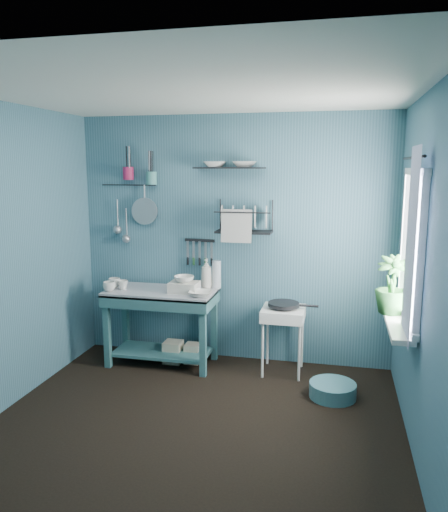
% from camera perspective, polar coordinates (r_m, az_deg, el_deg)
% --- Properties ---
extents(floor, '(3.20, 3.20, 0.00)m').
position_cam_1_polar(floor, '(4.08, -3.54, -18.93)').
color(floor, black).
rests_on(floor, ground).
extents(ceiling, '(3.20, 3.20, 0.00)m').
position_cam_1_polar(ceiling, '(3.61, -4.00, 18.35)').
color(ceiling, silver).
rests_on(ceiling, ground).
extents(wall_back, '(3.20, 0.00, 3.20)m').
position_cam_1_polar(wall_back, '(5.08, 1.09, 1.84)').
color(wall_back, '#386273').
rests_on(wall_back, ground).
extents(wall_front, '(3.20, 0.00, 3.20)m').
position_cam_1_polar(wall_front, '(2.30, -14.63, -8.82)').
color(wall_front, '#386273').
rests_on(wall_front, ground).
extents(wall_left, '(0.00, 3.00, 3.00)m').
position_cam_1_polar(wall_left, '(4.37, -24.27, -0.42)').
color(wall_left, '#386273').
rests_on(wall_left, ground).
extents(wall_right, '(0.00, 3.00, 3.00)m').
position_cam_1_polar(wall_right, '(3.54, 21.91, -2.55)').
color(wall_right, '#386273').
rests_on(wall_right, ground).
extents(work_counter, '(1.13, 0.63, 0.77)m').
position_cam_1_polar(work_counter, '(5.14, -7.13, -8.05)').
color(work_counter, '#2F5F63').
rests_on(work_counter, floor).
extents(mug_left, '(0.12, 0.12, 0.10)m').
position_cam_1_polar(mug_left, '(5.07, -12.98, -3.42)').
color(mug_left, silver).
rests_on(mug_left, work_counter).
extents(mug_mid, '(0.14, 0.14, 0.09)m').
position_cam_1_polar(mug_mid, '(5.11, -11.48, -3.26)').
color(mug_mid, silver).
rests_on(mug_mid, work_counter).
extents(mug_right, '(0.17, 0.17, 0.10)m').
position_cam_1_polar(mug_right, '(5.21, -12.41, -3.01)').
color(mug_right, silver).
rests_on(mug_right, work_counter).
extents(wash_tub, '(0.28, 0.22, 0.10)m').
position_cam_1_polar(wash_tub, '(4.93, -4.58, -3.55)').
color(wash_tub, beige).
rests_on(wash_tub, work_counter).
extents(tub_bowl, '(0.20, 0.19, 0.06)m').
position_cam_1_polar(tub_bowl, '(4.91, -4.59, -2.64)').
color(tub_bowl, silver).
rests_on(tub_bowl, wash_tub).
extents(soap_bottle, '(0.11, 0.12, 0.30)m').
position_cam_1_polar(soap_bottle, '(5.06, -2.01, -2.00)').
color(soap_bottle, beige).
rests_on(soap_bottle, work_counter).
extents(water_bottle, '(0.09, 0.09, 0.28)m').
position_cam_1_polar(water_bottle, '(5.06, -0.86, -2.11)').
color(water_bottle, silver).
rests_on(water_bottle, work_counter).
extents(counter_bowl, '(0.22, 0.22, 0.05)m').
position_cam_1_polar(counter_bowl, '(4.76, -2.74, -4.33)').
color(counter_bowl, silver).
rests_on(counter_bowl, work_counter).
extents(hotplate_stand, '(0.41, 0.41, 0.65)m').
position_cam_1_polar(hotplate_stand, '(4.94, 6.74, -9.55)').
color(hotplate_stand, white).
rests_on(hotplate_stand, floor).
extents(frying_pan, '(0.30, 0.30, 0.03)m').
position_cam_1_polar(frying_pan, '(4.83, 6.83, -5.50)').
color(frying_pan, black).
rests_on(frying_pan, hotplate_stand).
extents(knife_strip, '(0.32, 0.04, 0.03)m').
position_cam_1_polar(knife_strip, '(5.13, -2.79, 1.80)').
color(knife_strip, black).
rests_on(knife_strip, wall_back).
extents(dish_rack, '(0.58, 0.32, 0.32)m').
position_cam_1_polar(dish_rack, '(4.90, 2.31, 4.53)').
color(dish_rack, black).
rests_on(dish_rack, wall_back).
extents(upper_shelf, '(0.72, 0.26, 0.02)m').
position_cam_1_polar(upper_shelf, '(4.93, 0.57, 10.03)').
color(upper_shelf, black).
rests_on(upper_shelf, wall_back).
extents(shelf_bowl_left, '(0.24, 0.24, 0.06)m').
position_cam_1_polar(shelf_bowl_left, '(4.97, -1.06, 10.46)').
color(shelf_bowl_left, silver).
rests_on(shelf_bowl_left, upper_shelf).
extents(shelf_bowl_right, '(0.24, 0.24, 0.06)m').
position_cam_1_polar(shelf_bowl_right, '(4.90, 2.35, 11.23)').
color(shelf_bowl_right, silver).
rests_on(shelf_bowl_right, upper_shelf).
extents(utensil_cup_magenta, '(0.11, 0.11, 0.13)m').
position_cam_1_polar(utensil_cup_magenta, '(5.28, -10.89, 9.26)').
color(utensil_cup_magenta, '#9B1C49').
rests_on(utensil_cup_magenta, wall_back).
extents(utensil_cup_teal, '(0.11, 0.11, 0.13)m').
position_cam_1_polar(utensil_cup_teal, '(5.19, -8.29, 8.80)').
color(utensil_cup_teal, teal).
rests_on(utensil_cup_teal, wall_back).
extents(colander, '(0.28, 0.03, 0.28)m').
position_cam_1_polar(colander, '(5.27, -9.06, 5.08)').
color(colander, '#A4A7AB').
rests_on(colander, wall_back).
extents(ladle_outer, '(0.01, 0.01, 0.30)m').
position_cam_1_polar(ladle_outer, '(5.40, -12.08, 4.77)').
color(ladle_outer, '#A4A7AB').
rests_on(ladle_outer, wall_back).
extents(ladle_inner, '(0.01, 0.01, 0.30)m').
position_cam_1_polar(ladle_inner, '(5.37, -11.09, 3.77)').
color(ladle_inner, '#A4A7AB').
rests_on(ladle_inner, wall_back).
extents(hook_rail, '(0.60, 0.01, 0.01)m').
position_cam_1_polar(hook_rail, '(5.34, -10.82, 7.98)').
color(hook_rail, black).
rests_on(hook_rail, wall_back).
extents(window_glass, '(0.00, 1.10, 1.10)m').
position_cam_1_polar(window_glass, '(3.95, 20.86, 0.98)').
color(window_glass, white).
rests_on(window_glass, wall_right).
extents(windowsill, '(0.16, 0.95, 0.04)m').
position_cam_1_polar(windowsill, '(4.07, 19.14, -7.19)').
color(windowsill, white).
rests_on(windowsill, wall_right).
extents(curtain, '(0.00, 1.35, 1.35)m').
position_cam_1_polar(curtain, '(3.64, 20.52, 1.07)').
color(curtain, silver).
rests_on(curtain, wall_right).
extents(curtain_rod, '(0.02, 1.05, 0.02)m').
position_cam_1_polar(curtain_rod, '(3.90, 20.80, 10.47)').
color(curtain_rod, black).
rests_on(curtain_rod, wall_right).
extents(potted_plant, '(0.27, 0.27, 0.47)m').
position_cam_1_polar(potted_plant, '(4.18, 18.66, -3.14)').
color(potted_plant, '#29662C').
rests_on(potted_plant, windowsill).
extents(storage_tin_large, '(0.18, 0.18, 0.22)m').
position_cam_1_polar(storage_tin_large, '(5.25, -5.83, -10.83)').
color(storage_tin_large, tan).
rests_on(storage_tin_large, floor).
extents(storage_tin_small, '(0.15, 0.15, 0.20)m').
position_cam_1_polar(storage_tin_small, '(5.22, -3.60, -11.03)').
color(storage_tin_small, tan).
rests_on(storage_tin_small, floor).
extents(floor_basin, '(0.41, 0.41, 0.13)m').
position_cam_1_polar(floor_basin, '(4.60, 12.31, -14.75)').
color(floor_basin, teal).
rests_on(floor_basin, floor).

